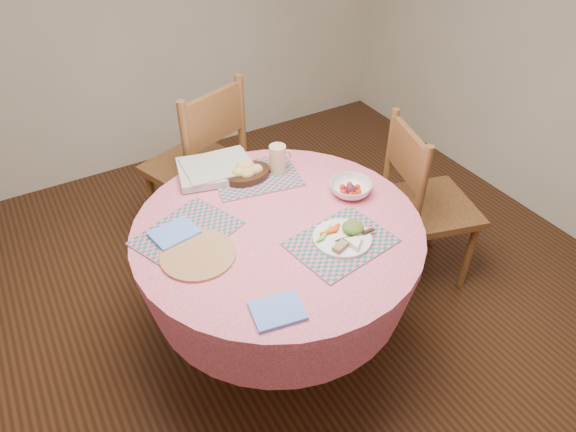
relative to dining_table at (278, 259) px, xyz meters
name	(u,v)px	position (x,y,z in m)	size (l,w,h in m)	color
ground	(280,337)	(0.00, 0.00, -0.56)	(4.00, 4.00, 0.00)	#331C0F
dining_table	(278,259)	(0.00, 0.00, 0.00)	(1.24, 1.24, 0.75)	pink
chair_right	(423,201)	(0.91, 0.04, -0.05)	(0.53, 0.55, 0.97)	brown
chair_back	(201,163)	(0.02, 0.93, -0.01)	(0.62, 0.60, 1.05)	brown
placemat_front	(341,242)	(0.17, -0.23, 0.20)	(0.40, 0.30, 0.01)	#12685E
placemat_left	(187,233)	(-0.35, 0.14, 0.20)	(0.40, 0.30, 0.01)	#12685E
placemat_back	(256,176)	(0.09, 0.37, 0.20)	(0.40, 0.30, 0.01)	#12685E
wicker_trivet	(198,255)	(-0.36, -0.01, 0.20)	(0.30, 0.30, 0.01)	brown
napkin_near	(278,311)	(-0.24, -0.42, 0.20)	(0.18, 0.14, 0.01)	#5E88F2
napkin_far	(174,233)	(-0.40, 0.16, 0.21)	(0.18, 0.14, 0.01)	#5E88F2
dinner_plate	(345,237)	(0.19, -0.22, 0.22)	(0.24, 0.25, 0.05)	white
bread_bowl	(246,172)	(0.05, 0.38, 0.23)	(0.23, 0.23, 0.08)	black
latte_mug	(278,159)	(0.20, 0.35, 0.27)	(0.12, 0.08, 0.14)	#D0B28F
fruit_bowl	(351,188)	(0.40, 0.03, 0.22)	(0.20, 0.20, 0.06)	white
newspaper_stack	(215,169)	(-0.07, 0.49, 0.22)	(0.40, 0.35, 0.04)	silver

